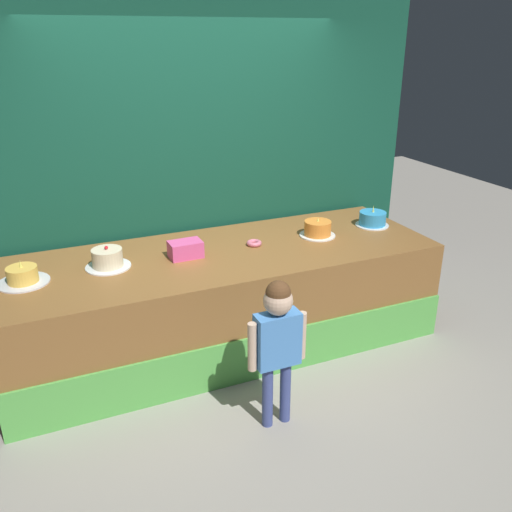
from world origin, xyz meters
name	(u,v)px	position (x,y,z in m)	size (l,w,h in m)	color
ground_plane	(252,379)	(0.00, 0.00, 0.00)	(12.00, 12.00, 0.00)	gray
stage_platform	(224,299)	(0.00, 0.58, 0.40)	(3.38, 1.18, 0.80)	brown
curtain_backdrop	(192,152)	(0.00, 1.26, 1.46)	(4.13, 0.08, 2.92)	#144C38
child_figure	(277,335)	(-0.04, -0.50, 0.66)	(0.40, 0.18, 1.03)	#3F4C8C
pink_box	(186,249)	(-0.29, 0.60, 0.87)	(0.25, 0.16, 0.13)	#EA549A
donut	(254,243)	(0.29, 0.62, 0.82)	(0.12, 0.12, 0.04)	pink
cake_far_left	(23,276)	(-1.44, 0.60, 0.86)	(0.35, 0.35, 0.17)	silver
cake_center_left	(107,259)	(-0.86, 0.64, 0.87)	(0.33, 0.33, 0.17)	white
cake_center_right	(318,229)	(0.86, 0.61, 0.87)	(0.30, 0.30, 0.16)	white
cake_far_right	(372,219)	(1.44, 0.64, 0.87)	(0.29, 0.29, 0.19)	white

